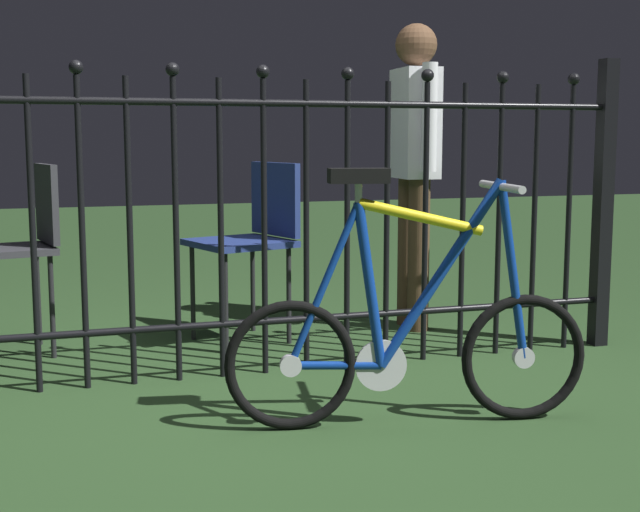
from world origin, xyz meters
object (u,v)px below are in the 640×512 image
chair_navy (254,230)px  chair_charcoal (26,237)px  bicycle (409,335)px  person_visitor (415,150)px

chair_navy → chair_charcoal: bearing=177.2°
bicycle → chair_charcoal: bicycle is taller
bicycle → chair_charcoal: bearing=130.5°
bicycle → chair_charcoal: size_ratio=1.45×
person_visitor → chair_navy: bearing=-178.7°
chair_charcoal → chair_navy: (1.06, -0.05, 0.00)m
bicycle → person_visitor: size_ratio=0.81×
chair_navy → person_visitor: bearing=1.3°
chair_navy → person_visitor: (0.85, 0.02, 0.38)m
bicycle → chair_navy: 1.45m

